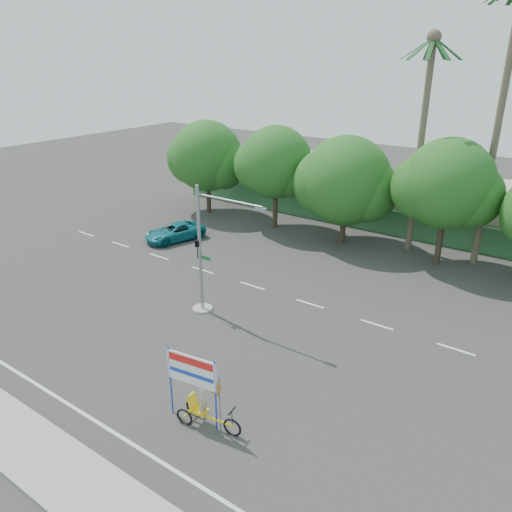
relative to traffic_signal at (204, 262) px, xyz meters
The scene contains 14 objects.
ground 5.40m from the traffic_signal, 61.13° to the right, with size 120.00×120.00×0.00m, color #33302D.
sidewalk_near 12.04m from the traffic_signal, 79.17° to the right, with size 50.00×2.40×0.12m, color gray.
fence 17.76m from the traffic_signal, 82.85° to the left, with size 38.00×0.08×2.00m, color #336B3D.
building_left 23.38m from the traffic_signal, 109.52° to the left, with size 12.00×8.00×4.00m, color #B8AA92.
building_right 24.29m from the traffic_signal, 65.15° to the left, with size 14.00×8.00×3.60m, color #B8AA92.
tree_far_left 18.45m from the traffic_signal, 130.22° to the left, with size 7.14×6.00×7.96m.
tree_left 14.99m from the traffic_signal, 109.08° to the left, with size 6.66×5.60×8.07m.
tree_center 14.15m from the traffic_signal, 85.33° to the left, with size 7.62×6.40×7.85m.
tree_right 16.38m from the traffic_signal, 59.83° to the left, with size 6.90×5.80×8.36m.
palm_tall 20.04m from the traffic_signal, 56.69° to the left, with size 3.73×3.79×17.45m.
palm_short 17.56m from the traffic_signal, 69.84° to the left, with size 3.73×3.79×14.45m.
traffic_signal is the anchor object (origin of this frame).
trike_billboard 9.08m from the traffic_signal, 50.55° to the right, with size 3.11×0.93×3.08m.
pickup_truck 11.86m from the traffic_signal, 142.42° to the left, with size 2.11×4.57×1.27m, color #106A74.
Camera 1 is at (14.04, -14.06, 13.16)m, focal length 35.00 mm.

